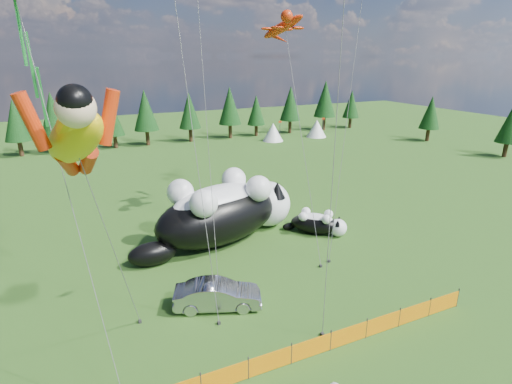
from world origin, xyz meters
TOP-DOWN VIEW (x-y plane):
  - ground at (0.00, 0.00)m, footprint 160.00×160.00m
  - safety_fence at (0.00, -3.00)m, footprint 22.06×0.06m
  - tree_line at (0.00, 45.00)m, footprint 90.00×4.00m
  - festival_tents at (11.00, 40.00)m, footprint 50.00×3.20m
  - cat_large at (2.89, 9.82)m, footprint 12.83×7.10m
  - cat_small at (9.41, 7.91)m, footprint 3.96×3.76m
  - car at (-0.47, 2.20)m, footprint 4.80×3.07m
  - superhero_kite at (-6.16, -2.16)m, footprint 4.86×7.36m
  - gecko_kite at (8.91, 13.11)m, footprint 4.57×12.81m

SIDE VIEW (x-z plane):
  - ground at x=0.00m, z-range 0.00..0.00m
  - safety_fence at x=0.00m, z-range -0.05..1.05m
  - car at x=-0.47m, z-range 0.00..1.49m
  - cat_small at x=9.41m, z-range -0.04..1.71m
  - festival_tents at x=11.00m, z-range 0.00..2.80m
  - cat_large at x=2.89m, z-range -0.12..4.61m
  - tree_line at x=0.00m, z-range 0.00..8.00m
  - superhero_kite at x=-6.16m, z-range 3.92..16.58m
  - gecko_kite at x=8.91m, z-range 5.85..23.33m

